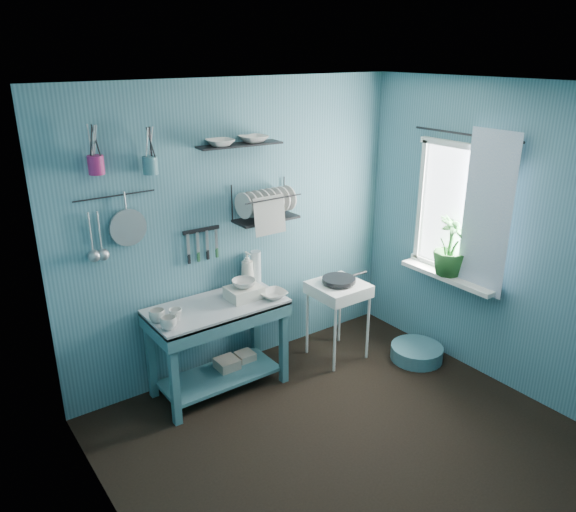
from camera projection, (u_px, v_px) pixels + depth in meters
floor at (351, 445)px, 4.08m from camera, size 3.20×3.20×0.00m
ceiling at (368, 87)px, 3.20m from camera, size 3.20×3.20×0.00m
wall_back at (239, 230)px, 4.78m from camera, size 3.20×0.00×3.20m
wall_left at (117, 364)px, 2.76m from camera, size 0.00×3.00×3.00m
wall_right at (506, 241)px, 4.51m from camera, size 0.00×3.00×3.00m
work_counter at (218, 348)px, 4.62m from camera, size 1.10×0.56×0.78m
mug_left at (169, 323)px, 4.08m from camera, size 0.12×0.12×0.10m
mug_mid at (175, 315)px, 4.22m from camera, size 0.14×0.14×0.09m
mug_right at (157, 316)px, 4.20m from camera, size 0.17×0.17×0.10m
wash_tub at (244, 292)px, 4.59m from camera, size 0.28×0.22×0.10m
tub_bowl at (244, 283)px, 4.56m from camera, size 0.20×0.19×0.06m
soap_bottle at (247, 269)px, 4.82m from camera, size 0.12×0.12×0.30m
water_bottle at (256, 266)px, 4.89m from camera, size 0.09×0.09×0.28m
counter_bowl at (273, 294)px, 4.61m from camera, size 0.22×0.22×0.05m
hotplate_stand at (337, 320)px, 5.14m from camera, size 0.53×0.53×0.73m
frying_pan at (339, 280)px, 5.00m from camera, size 0.30×0.30×0.03m
knife_strip at (201, 230)px, 4.53m from camera, size 0.32×0.03×0.03m
dish_rack at (266, 202)px, 4.70m from camera, size 0.55×0.24×0.32m
upper_shelf at (240, 145)px, 4.43m from camera, size 0.71×0.23×0.02m
shelf_bowl_left at (220, 136)px, 4.31m from camera, size 0.22×0.22×0.05m
shelf_bowl_right at (253, 129)px, 4.46m from camera, size 0.22×0.22×0.05m
utensil_cup_magenta at (96, 165)px, 3.84m from camera, size 0.11×0.11×0.13m
utensil_cup_teal at (150, 165)px, 4.06m from camera, size 0.11×0.11×0.13m
colander at (128, 228)px, 4.13m from camera, size 0.28×0.03×0.28m
ladle_outer at (90, 233)px, 3.99m from camera, size 0.01×0.01×0.30m
ladle_inner at (99, 232)px, 4.03m from camera, size 0.01×0.01×0.30m
hook_rail at (115, 196)px, 4.03m from camera, size 0.60×0.01×0.01m
window_glass at (461, 211)px, 4.79m from camera, size 0.00×1.10×1.10m
windowsill at (447, 277)px, 4.95m from camera, size 0.16×0.95×0.04m
curtain at (487, 214)px, 4.51m from camera, size 0.00×1.35×1.35m
curtain_rod at (466, 134)px, 4.54m from camera, size 0.02×1.05×0.02m
potted_plant at (450, 246)px, 4.87m from camera, size 0.36×0.36×0.52m
storage_tin_large at (227, 370)px, 4.81m from camera, size 0.18×0.18×0.22m
storage_tin_small at (245, 363)px, 4.95m from camera, size 0.15×0.15×0.20m
floor_basin at (417, 353)px, 5.18m from camera, size 0.48×0.48×0.13m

